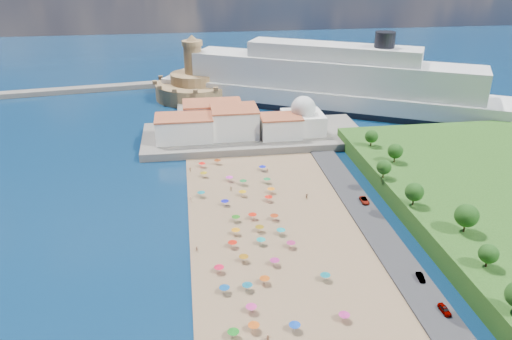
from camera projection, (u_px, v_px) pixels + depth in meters
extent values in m
plane|color=#071938|center=(255.00, 234.00, 138.52)|extent=(700.00, 700.00, 0.00)
cube|color=#59544C|center=(254.00, 136.00, 205.00)|extent=(90.00, 36.00, 3.00)
cube|color=#59544C|center=(197.00, 113.00, 233.78)|extent=(18.00, 70.00, 2.40)
cube|color=#59544C|center=(6.00, 95.00, 261.46)|extent=(199.03, 34.77, 2.60)
cube|color=silver|center=(184.00, 129.00, 195.25)|extent=(22.00, 14.00, 9.00)
cube|color=silver|center=(235.00, 122.00, 199.26)|extent=(18.00, 16.00, 11.00)
cube|color=silver|center=(281.00, 127.00, 198.63)|extent=(16.00, 12.00, 8.00)
cube|color=silver|center=(213.00, 115.00, 209.23)|extent=(24.00, 14.00, 10.00)
cube|color=silver|center=(303.00, 122.00, 203.54)|extent=(16.00, 16.00, 8.00)
sphere|color=silver|center=(303.00, 108.00, 201.07)|extent=(10.00, 10.00, 10.00)
cylinder|color=silver|center=(304.00, 99.00, 199.50)|extent=(1.20, 1.20, 1.60)
cylinder|color=#A17A50|center=(194.00, 90.00, 259.66)|extent=(40.00, 40.00, 8.00)
cylinder|color=#A17A50|center=(194.00, 78.00, 256.98)|extent=(24.00, 24.00, 5.00)
cylinder|color=#A17A50|center=(193.00, 60.00, 253.06)|extent=(9.00, 9.00, 14.00)
cylinder|color=#A17A50|center=(192.00, 43.00, 249.67)|extent=(10.40, 10.40, 2.40)
cone|color=#A17A50|center=(192.00, 38.00, 248.55)|extent=(6.00, 6.00, 3.00)
cube|color=black|center=(330.00, 105.00, 244.03)|extent=(164.67, 104.04, 2.79)
cube|color=silver|center=(330.00, 98.00, 242.48)|extent=(163.60, 103.21, 10.32)
cube|color=silver|center=(332.00, 74.00, 237.51)|extent=(131.10, 82.97, 13.76)
cube|color=silver|center=(333.00, 52.00, 233.24)|extent=(78.36, 51.94, 6.88)
cylinder|color=black|center=(385.00, 40.00, 223.32)|extent=(9.17, 9.17, 6.88)
cylinder|color=gray|center=(295.00, 327.00, 103.01)|extent=(0.07, 0.07, 2.00)
cone|color=#0D3FB4|center=(295.00, 324.00, 102.64)|extent=(2.50, 2.50, 0.60)
cylinder|color=gray|center=(236.00, 232.00, 137.16)|extent=(0.07, 0.07, 2.00)
cone|color=orange|center=(236.00, 229.00, 136.78)|extent=(2.50, 2.50, 0.60)
cylinder|color=gray|center=(243.00, 182.00, 165.54)|extent=(0.07, 0.07, 2.00)
cone|color=#14722E|center=(243.00, 180.00, 165.17)|extent=(2.50, 2.50, 0.60)
cylinder|color=gray|center=(265.00, 280.00, 117.28)|extent=(0.07, 0.07, 2.00)
cone|color=#BC4B0F|center=(265.00, 277.00, 116.91)|extent=(2.50, 2.50, 0.60)
cylinder|color=gray|center=(229.00, 179.00, 168.06)|extent=(0.07, 0.07, 2.00)
cone|color=#CA2BB8|center=(229.00, 176.00, 167.69)|extent=(2.50, 2.50, 0.60)
cylinder|color=gray|center=(218.00, 162.00, 181.16)|extent=(0.07, 0.07, 2.00)
cone|color=maroon|center=(217.00, 160.00, 180.79)|extent=(2.50, 2.50, 0.60)
cylinder|color=gray|center=(247.00, 287.00, 115.03)|extent=(0.07, 0.07, 2.00)
cone|color=#0D5B77|center=(247.00, 284.00, 114.66)|extent=(2.50, 2.50, 0.60)
cylinder|color=gray|center=(254.00, 327.00, 102.96)|extent=(0.07, 0.07, 2.00)
cone|color=#D25210|center=(254.00, 324.00, 102.59)|extent=(2.50, 2.50, 0.60)
cylinder|color=gray|center=(219.00, 269.00, 121.33)|extent=(0.07, 0.07, 2.00)
cone|color=red|center=(219.00, 266.00, 120.96)|extent=(2.50, 2.50, 0.60)
cylinder|color=gray|center=(204.00, 175.00, 171.20)|extent=(0.07, 0.07, 2.00)
cone|color=#987E0D|center=(204.00, 172.00, 170.82)|extent=(2.50, 2.50, 0.60)
cylinder|color=gray|center=(325.00, 277.00, 118.49)|extent=(0.07, 0.07, 2.00)
cone|color=#0D6D79|center=(325.00, 274.00, 118.11)|extent=(2.50, 2.50, 0.60)
cylinder|color=gray|center=(271.00, 190.00, 160.11)|extent=(0.07, 0.07, 2.00)
cone|color=orange|center=(271.00, 188.00, 159.73)|extent=(2.50, 2.50, 0.60)
cylinder|color=gray|center=(261.00, 241.00, 132.65)|extent=(0.07, 0.07, 2.00)
cone|color=#0E8986|center=(261.00, 239.00, 132.28)|extent=(2.50, 2.50, 0.60)
cylinder|color=gray|center=(202.00, 165.00, 178.67)|extent=(0.07, 0.07, 2.00)
cone|color=#FD100B|center=(202.00, 163.00, 178.30)|extent=(2.50, 2.50, 0.60)
cylinder|color=gray|center=(260.00, 229.00, 138.60)|extent=(0.07, 0.07, 2.00)
cone|color=#7E5E0B|center=(260.00, 226.00, 138.23)|extent=(2.50, 2.50, 0.60)
cylinder|color=gray|center=(253.00, 216.00, 144.93)|extent=(0.07, 0.07, 2.00)
cone|color=red|center=(253.00, 214.00, 144.56)|extent=(2.50, 2.50, 0.60)
cylinder|color=gray|center=(201.00, 194.00, 157.81)|extent=(0.07, 0.07, 2.00)
cone|color=#0D6F7A|center=(201.00, 192.00, 157.44)|extent=(2.50, 2.50, 0.60)
cylinder|color=gray|center=(291.00, 245.00, 131.26)|extent=(0.07, 0.07, 2.00)
cone|color=#A1225B|center=(291.00, 242.00, 130.89)|extent=(2.50, 2.50, 0.60)
cylinder|color=gray|center=(281.00, 232.00, 137.14)|extent=(0.07, 0.07, 2.00)
cone|color=teal|center=(281.00, 229.00, 136.77)|extent=(2.50, 2.50, 0.60)
cylinder|color=gray|center=(243.00, 193.00, 158.30)|extent=(0.07, 0.07, 2.00)
cone|color=#DA9C0B|center=(243.00, 191.00, 157.93)|extent=(2.50, 2.50, 0.60)
cylinder|color=gray|center=(251.00, 309.00, 108.19)|extent=(0.07, 0.07, 2.00)
cone|color=#C92B81|center=(251.00, 305.00, 107.82)|extent=(2.50, 2.50, 0.60)
cylinder|color=gray|center=(233.00, 334.00, 101.19)|extent=(0.07, 0.07, 2.00)
cone|color=#157619|center=(233.00, 330.00, 100.81)|extent=(2.50, 2.50, 0.60)
cylinder|color=gray|center=(236.00, 219.00, 143.72)|extent=(0.07, 0.07, 2.00)
cone|color=#1C6511|center=(236.00, 216.00, 143.35)|extent=(2.50, 2.50, 0.60)
cylinder|color=gray|center=(225.00, 203.00, 152.49)|extent=(0.07, 0.07, 2.00)
cone|color=#0D0FB1|center=(225.00, 200.00, 152.12)|extent=(2.50, 2.50, 0.60)
cylinder|color=gray|center=(244.00, 258.00, 125.49)|extent=(0.07, 0.07, 2.00)
cone|color=#8E5A0C|center=(244.00, 255.00, 125.12)|extent=(2.50, 2.50, 0.60)
cylinder|color=gray|center=(344.00, 317.00, 105.81)|extent=(0.07, 0.07, 2.00)
cone|color=#B6277A|center=(344.00, 313.00, 105.44)|extent=(2.50, 2.50, 0.60)
cylinder|color=gray|center=(225.00, 290.00, 114.16)|extent=(0.07, 0.07, 2.00)
cone|color=#0A488E|center=(224.00, 286.00, 113.79)|extent=(2.50, 2.50, 0.60)
cylinder|color=gray|center=(263.00, 168.00, 176.04)|extent=(0.07, 0.07, 2.00)
cone|color=#0E18BE|center=(263.00, 166.00, 175.67)|extent=(2.50, 2.50, 0.60)
cylinder|color=gray|center=(275.00, 262.00, 124.03)|extent=(0.07, 0.07, 2.00)
cone|color=#A3226E|center=(275.00, 259.00, 123.65)|extent=(2.50, 2.50, 0.60)
cylinder|color=gray|center=(274.00, 217.00, 144.39)|extent=(0.07, 0.07, 2.00)
cone|color=#9D2F0E|center=(274.00, 215.00, 144.02)|extent=(2.50, 2.50, 0.60)
cylinder|color=gray|center=(233.00, 244.00, 131.42)|extent=(0.07, 0.07, 2.00)
cone|color=red|center=(233.00, 241.00, 131.05)|extent=(2.50, 2.50, 0.60)
cylinder|color=gray|center=(269.00, 199.00, 154.98)|extent=(0.07, 0.07, 2.00)
cone|color=red|center=(269.00, 196.00, 154.61)|extent=(2.50, 2.50, 0.60)
cylinder|color=gray|center=(267.00, 181.00, 166.77)|extent=(0.07, 0.07, 2.00)
cone|color=#147135|center=(267.00, 178.00, 166.39)|extent=(2.50, 2.50, 0.60)
imported|color=tan|center=(267.00, 170.00, 174.66)|extent=(1.35, 1.25, 1.83)
imported|color=tan|center=(231.00, 188.00, 161.77)|extent=(0.89, 0.73, 1.67)
imported|color=tan|center=(307.00, 196.00, 156.63)|extent=(1.57, 1.61, 1.84)
imported|color=tan|center=(190.00, 170.00, 175.18)|extent=(1.14, 0.83, 1.80)
imported|color=tan|center=(191.00, 199.00, 154.66)|extent=(0.90, 1.27, 1.79)
imported|color=tan|center=(197.00, 249.00, 129.62)|extent=(0.99, 0.90, 1.67)
imported|color=tan|center=(268.00, 338.00, 100.39)|extent=(1.61, 0.77, 1.67)
imported|color=gray|center=(364.00, 200.00, 153.76)|extent=(2.50, 5.00, 1.36)
imported|color=gray|center=(445.00, 309.00, 107.74)|extent=(1.76, 4.07, 1.37)
imported|color=gray|center=(421.00, 277.00, 118.36)|extent=(1.67, 3.83, 1.22)
cylinder|color=#382314|center=(487.00, 262.00, 113.73)|extent=(0.50, 0.50, 2.52)
sphere|color=#14380F|center=(489.00, 254.00, 112.79)|extent=(4.54, 4.54, 4.54)
cylinder|color=#382314|center=(465.00, 226.00, 127.50)|extent=(0.50, 0.50, 3.38)
sphere|color=#14380F|center=(467.00, 215.00, 126.24)|extent=(6.08, 6.08, 6.08)
cylinder|color=#382314|center=(413.00, 200.00, 140.70)|extent=(0.50, 0.50, 2.96)
sphere|color=#14380F|center=(414.00, 192.00, 139.60)|extent=(5.32, 5.32, 5.32)
cylinder|color=#382314|center=(383.00, 174.00, 157.30)|extent=(0.50, 0.50, 2.59)
sphere|color=#14380F|center=(384.00, 167.00, 156.34)|extent=(4.65, 4.65, 4.65)
cylinder|color=#382314|center=(394.00, 158.00, 168.61)|extent=(0.50, 0.50, 2.86)
sphere|color=#14380F|center=(395.00, 151.00, 167.55)|extent=(5.14, 5.14, 5.14)
cylinder|color=#382314|center=(371.00, 142.00, 182.10)|extent=(0.50, 0.50, 2.66)
sphere|color=#14380F|center=(372.00, 136.00, 181.11)|extent=(4.79, 4.79, 4.79)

